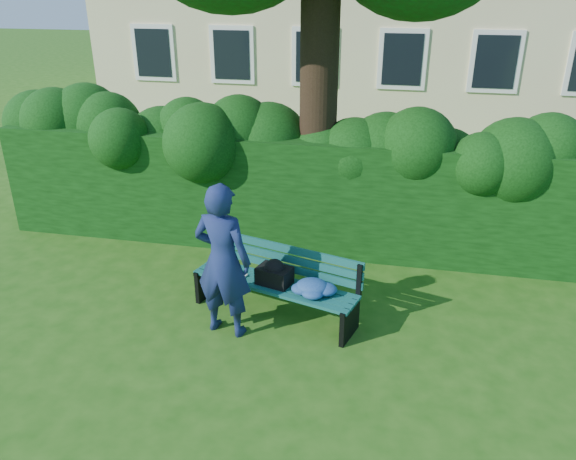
# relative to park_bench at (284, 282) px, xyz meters

# --- Properties ---
(ground) EXTENTS (80.00, 80.00, 0.00)m
(ground) POSITION_rel_park_bench_xyz_m (-0.08, -0.01, -0.50)
(ground) COLOR #205111
(ground) RESTS_ON ground
(hedge) EXTENTS (10.00, 1.00, 1.80)m
(hedge) POSITION_rel_park_bench_xyz_m (-0.08, 2.19, 0.40)
(hedge) COLOR black
(hedge) RESTS_ON ground
(park_bench) EXTENTS (2.25, 1.14, 0.89)m
(park_bench) POSITION_rel_park_bench_xyz_m (0.00, 0.00, 0.00)
(park_bench) COLOR #0E4745
(park_bench) RESTS_ON ground
(man_reading) EXTENTS (0.77, 0.57, 1.93)m
(man_reading) POSITION_rel_park_bench_xyz_m (-0.64, -0.47, 0.46)
(man_reading) COLOR navy
(man_reading) RESTS_ON ground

